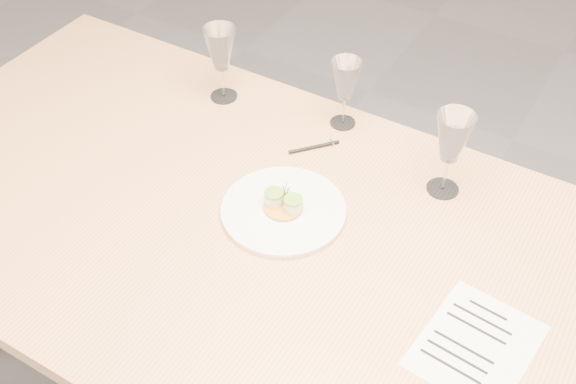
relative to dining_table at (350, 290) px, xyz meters
The scene contains 7 objects.
dining_table is the anchor object (origin of this frame).
dinner_plate 0.23m from the dining_table, 161.67° to the left, with size 0.28×0.28×0.07m.
recipe_sheet 0.30m from the dining_table, ahead, with size 0.22×0.27×0.00m.
ballpoint_pen 0.40m from the dining_table, 130.77° to the left, with size 0.09×0.11×0.01m.
wine_glass_0 0.71m from the dining_table, 147.62° to the left, with size 0.08×0.08×0.21m.
wine_glass_1 0.53m from the dining_table, 119.96° to the left, with size 0.08×0.08×0.19m.
wine_glass_2 0.40m from the dining_table, 78.09° to the left, with size 0.09×0.09×0.21m.
Camera 1 is at (0.39, -0.91, 1.91)m, focal length 45.00 mm.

